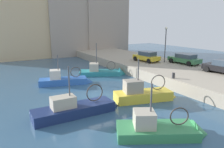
{
  "coord_description": "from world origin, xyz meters",
  "views": [
    {
      "loc": [
        -8.03,
        -16.25,
        6.44
      ],
      "look_at": [
        3.03,
        2.61,
        1.2
      ],
      "focal_mm": 33.72,
      "sensor_mm": 36.0,
      "label": 1
    }
  ],
  "objects_px": {
    "mooring_bollard_mid": "(173,76)",
    "quay_streetlamp": "(166,39)",
    "fishing_boat_yellow": "(145,98)",
    "fishing_boat_navy": "(79,113)",
    "parked_car_black": "(224,67)",
    "parked_car_yellow": "(147,56)",
    "fishing_boat_green": "(163,133)",
    "fishing_boat_teal": "(103,74)",
    "fishing_boat_blue": "(66,83)",
    "parked_car_green": "(185,59)"
  },
  "relations": [
    {
      "from": "fishing_boat_teal",
      "to": "fishing_boat_navy",
      "type": "bearing_deg",
      "value": -126.61
    },
    {
      "from": "fishing_boat_blue",
      "to": "fishing_boat_teal",
      "type": "bearing_deg",
      "value": 17.0
    },
    {
      "from": "quay_streetlamp",
      "to": "parked_car_yellow",
      "type": "bearing_deg",
      "value": 135.5
    },
    {
      "from": "parked_car_yellow",
      "to": "mooring_bollard_mid",
      "type": "height_order",
      "value": "parked_car_yellow"
    },
    {
      "from": "fishing_boat_navy",
      "to": "parked_car_yellow",
      "type": "xyz_separation_m",
      "value": [
        14.14,
        9.55,
        1.8
      ]
    },
    {
      "from": "fishing_boat_blue",
      "to": "mooring_bollard_mid",
      "type": "distance_m",
      "value": 11.39
    },
    {
      "from": "parked_car_green",
      "to": "mooring_bollard_mid",
      "type": "xyz_separation_m",
      "value": [
        -7.08,
        -4.81,
        -0.42
      ]
    },
    {
      "from": "fishing_boat_green",
      "to": "fishing_boat_teal",
      "type": "bearing_deg",
      "value": 74.89
    },
    {
      "from": "fishing_boat_yellow",
      "to": "parked_car_green",
      "type": "xyz_separation_m",
      "value": [
        11.24,
        5.67,
        1.72
      ]
    },
    {
      "from": "fishing_boat_yellow",
      "to": "fishing_boat_green",
      "type": "relative_size",
      "value": 1.04
    },
    {
      "from": "parked_car_yellow",
      "to": "parked_car_green",
      "type": "xyz_separation_m",
      "value": [
        3.21,
        -4.03,
        -0.03
      ]
    },
    {
      "from": "parked_car_green",
      "to": "fishing_boat_green",
      "type": "bearing_deg",
      "value": -142.49
    },
    {
      "from": "fishing_boat_navy",
      "to": "parked_car_black",
      "type": "relative_size",
      "value": 1.56
    },
    {
      "from": "fishing_boat_blue",
      "to": "fishing_boat_navy",
      "type": "xyz_separation_m",
      "value": [
        -1.77,
        -8.16,
        -0.01
      ]
    },
    {
      "from": "parked_car_yellow",
      "to": "mooring_bollard_mid",
      "type": "xyz_separation_m",
      "value": [
        -3.86,
        -8.84,
        -0.45
      ]
    },
    {
      "from": "fishing_boat_green",
      "to": "parked_car_black",
      "type": "bearing_deg",
      "value": 19.69
    },
    {
      "from": "mooring_bollard_mid",
      "to": "fishing_boat_green",
      "type": "bearing_deg",
      "value": -139.41
    },
    {
      "from": "fishing_boat_teal",
      "to": "parked_car_black",
      "type": "height_order",
      "value": "fishing_boat_teal"
    },
    {
      "from": "fishing_boat_yellow",
      "to": "fishing_boat_teal",
      "type": "xyz_separation_m",
      "value": [
        1.22,
        10.02,
        -0.05
      ]
    },
    {
      "from": "fishing_boat_blue",
      "to": "parked_car_black",
      "type": "bearing_deg",
      "value": -30.61
    },
    {
      "from": "fishing_boat_blue",
      "to": "quay_streetlamp",
      "type": "distance_m",
      "value": 14.8
    },
    {
      "from": "fishing_boat_green",
      "to": "parked_car_green",
      "type": "bearing_deg",
      "value": 37.51
    },
    {
      "from": "mooring_bollard_mid",
      "to": "parked_car_yellow",
      "type": "bearing_deg",
      "value": 66.38
    },
    {
      "from": "fishing_boat_yellow",
      "to": "parked_car_green",
      "type": "bearing_deg",
      "value": 26.78
    },
    {
      "from": "parked_car_black",
      "to": "mooring_bollard_mid",
      "type": "xyz_separation_m",
      "value": [
        -6.25,
        1.28,
        -0.46
      ]
    },
    {
      "from": "parked_car_black",
      "to": "quay_streetlamp",
      "type": "bearing_deg",
      "value": 94.11
    },
    {
      "from": "fishing_boat_navy",
      "to": "parked_car_green",
      "type": "distance_m",
      "value": 18.3
    },
    {
      "from": "fishing_boat_navy",
      "to": "parked_car_green",
      "type": "relative_size",
      "value": 1.54
    },
    {
      "from": "fishing_boat_green",
      "to": "quay_streetlamp",
      "type": "distance_m",
      "value": 18.77
    },
    {
      "from": "fishing_boat_teal",
      "to": "mooring_bollard_mid",
      "type": "height_order",
      "value": "fishing_boat_teal"
    },
    {
      "from": "fishing_boat_navy",
      "to": "parked_car_yellow",
      "type": "bearing_deg",
      "value": 34.04
    },
    {
      "from": "fishing_boat_blue",
      "to": "parked_car_yellow",
      "type": "relative_size",
      "value": 1.48
    },
    {
      "from": "fishing_boat_navy",
      "to": "parked_car_yellow",
      "type": "relative_size",
      "value": 1.64
    },
    {
      "from": "fishing_boat_blue",
      "to": "parked_car_green",
      "type": "distance_m",
      "value": 15.9
    },
    {
      "from": "fishing_boat_blue",
      "to": "fishing_boat_yellow",
      "type": "bearing_deg",
      "value": -62.46
    },
    {
      "from": "fishing_boat_yellow",
      "to": "mooring_bollard_mid",
      "type": "height_order",
      "value": "fishing_boat_yellow"
    },
    {
      "from": "fishing_boat_green",
      "to": "parked_car_black",
      "type": "relative_size",
      "value": 1.32
    },
    {
      "from": "fishing_boat_yellow",
      "to": "fishing_boat_green",
      "type": "bearing_deg",
      "value": -119.13
    },
    {
      "from": "fishing_boat_teal",
      "to": "quay_streetlamp",
      "type": "bearing_deg",
      "value": -13.51
    },
    {
      "from": "fishing_boat_yellow",
      "to": "mooring_bollard_mid",
      "type": "distance_m",
      "value": 4.45
    },
    {
      "from": "fishing_boat_teal",
      "to": "mooring_bollard_mid",
      "type": "xyz_separation_m",
      "value": [
        2.95,
        -9.15,
        1.35
      ]
    },
    {
      "from": "fishing_boat_yellow",
      "to": "fishing_boat_green",
      "type": "xyz_separation_m",
      "value": [
        -2.88,
        -5.17,
        -0.04
      ]
    },
    {
      "from": "fishing_boat_navy",
      "to": "parked_car_yellow",
      "type": "distance_m",
      "value": 17.16
    },
    {
      "from": "fishing_boat_yellow",
      "to": "fishing_boat_navy",
      "type": "xyz_separation_m",
      "value": [
        -6.11,
        0.15,
        -0.05
      ]
    },
    {
      "from": "fishing_boat_teal",
      "to": "parked_car_green",
      "type": "height_order",
      "value": "fishing_boat_teal"
    },
    {
      "from": "fishing_boat_teal",
      "to": "fishing_boat_navy",
      "type": "relative_size",
      "value": 0.94
    },
    {
      "from": "fishing_boat_yellow",
      "to": "parked_car_black",
      "type": "xyz_separation_m",
      "value": [
        10.42,
        -0.41,
        1.76
      ]
    },
    {
      "from": "fishing_boat_green",
      "to": "fishing_boat_teal",
      "type": "xyz_separation_m",
      "value": [
        4.1,
        15.19,
        -0.0
      ]
    },
    {
      "from": "mooring_bollard_mid",
      "to": "quay_streetlamp",
      "type": "height_order",
      "value": "quay_streetlamp"
    },
    {
      "from": "fishing_boat_navy",
      "to": "parked_car_yellow",
      "type": "height_order",
      "value": "fishing_boat_navy"
    }
  ]
}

